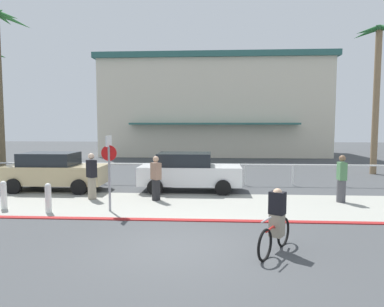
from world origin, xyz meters
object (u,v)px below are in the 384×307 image
at_px(bollard_2, 4,195).
at_px(car_tan_1, 54,171).
at_px(stop_sign_bike_lane, 109,162).
at_px(pedestrian_1, 342,181).
at_px(palm_tree_2, 378,69).
at_px(pedestrian_2, 92,178).
at_px(pedestrian_0, 156,180).
at_px(cyclist_red_0, 276,222).
at_px(bollard_1, 48,198).
at_px(car_white_2, 189,172).

relative_size(bollard_2, car_tan_1, 0.23).
bearing_deg(stop_sign_bike_lane, pedestrian_1, 12.56).
bearing_deg(bollard_2, palm_tree_2, 29.83).
distance_m(car_tan_1, pedestrian_2, 2.87).
relative_size(car_tan_1, pedestrian_0, 2.55).
xyz_separation_m(car_tan_1, cyclist_red_0, (8.48, -6.88, -0.18)).
height_order(pedestrian_0, pedestrian_2, pedestrian_2).
relative_size(palm_tree_2, pedestrian_0, 5.01).
height_order(stop_sign_bike_lane, cyclist_red_0, stop_sign_bike_lane).
relative_size(pedestrian_0, pedestrian_1, 0.96).
bearing_deg(bollard_1, stop_sign_bike_lane, 8.64).
relative_size(stop_sign_bike_lane, cyclist_red_0, 1.63).
bearing_deg(bollard_1, cyclist_red_0, -23.89).
xyz_separation_m(cyclist_red_0, pedestrian_2, (-6.17, 5.17, 0.16)).
bearing_deg(car_white_2, car_tan_1, -178.06).
relative_size(stop_sign_bike_lane, pedestrian_0, 1.48).
xyz_separation_m(cyclist_red_0, pedestrian_0, (-3.63, 5.10, 0.11)).
bearing_deg(palm_tree_2, pedestrian_2, -151.25).
bearing_deg(bollard_1, pedestrian_0, 32.19).
bearing_deg(car_tan_1, palm_tree_2, 20.25).
bearing_deg(cyclist_red_0, bollard_1, 156.11).
bearing_deg(cyclist_red_0, bollard_2, 158.49).
relative_size(bollard_2, pedestrian_1, 0.56).
xyz_separation_m(cyclist_red_0, pedestrian_1, (3.37, 5.19, 0.14)).
relative_size(stop_sign_bike_lane, pedestrian_1, 1.43).
height_order(bollard_1, bollard_2, same).
bearing_deg(pedestrian_1, pedestrian_0, -179.24).
xyz_separation_m(stop_sign_bike_lane, pedestrian_1, (8.27, 1.84, -0.84)).
relative_size(bollard_1, pedestrian_0, 0.58).
bearing_deg(car_tan_1, bollard_2, -92.55).
bearing_deg(car_tan_1, stop_sign_bike_lane, -44.62).
bearing_deg(stop_sign_bike_lane, pedestrian_2, 124.75).
height_order(bollard_1, cyclist_red_0, cyclist_red_0).
distance_m(stop_sign_bike_lane, palm_tree_2, 16.77).
bearing_deg(palm_tree_2, pedestrian_1, -121.17).
xyz_separation_m(palm_tree_2, pedestrian_2, (-14.24, -7.82, -5.29)).
xyz_separation_m(bollard_1, pedestrian_0, (3.26, 2.05, 0.28)).
height_order(bollard_1, pedestrian_0, pedestrian_0).
xyz_separation_m(stop_sign_bike_lane, pedestrian_0, (1.28, 1.75, -0.88)).
bearing_deg(pedestrian_0, pedestrian_2, 178.43).
bearing_deg(bollard_1, pedestrian_1, 11.81).
height_order(palm_tree_2, pedestrian_2, palm_tree_2).
height_order(stop_sign_bike_lane, car_white_2, stop_sign_bike_lane).
bearing_deg(car_tan_1, pedestrian_2, -36.45).
xyz_separation_m(bollard_1, cyclist_red_0, (6.88, -3.05, 0.18)).
height_order(cyclist_red_0, pedestrian_2, pedestrian_2).
distance_m(car_tan_1, pedestrian_1, 11.96).
xyz_separation_m(bollard_2, cyclist_red_0, (8.63, -3.40, 0.18)).
height_order(bollard_2, pedestrian_0, pedestrian_0).
height_order(palm_tree_2, car_white_2, palm_tree_2).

